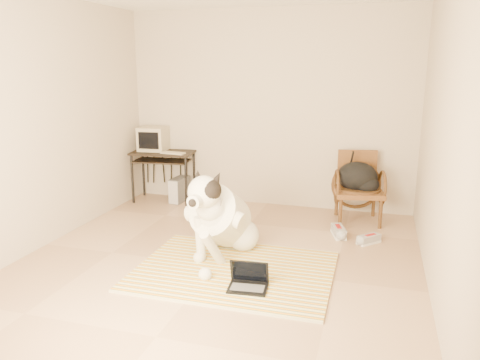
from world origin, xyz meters
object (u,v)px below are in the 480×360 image
at_px(computer_desk, 163,159).
at_px(rattan_chair, 358,187).
at_px(laptop, 248,281).
at_px(backpack, 359,178).
at_px(pc_tower, 179,190).
at_px(dog, 221,219).
at_px(crt_monitor, 153,139).

xyz_separation_m(computer_desk, rattan_chair, (2.77, -0.11, -0.19)).
bearing_deg(computer_desk, laptop, -50.51).
relative_size(computer_desk, backpack, 1.76).
height_order(pc_tower, rattan_chair, rattan_chair).
distance_m(dog, pc_tower, 2.12).
xyz_separation_m(laptop, backpack, (0.83, 2.19, 0.50)).
xyz_separation_m(dog, backpack, (1.32, 1.51, 0.18)).
relative_size(crt_monitor, backpack, 0.78).
bearing_deg(crt_monitor, backpack, -4.94).
bearing_deg(backpack, laptop, -110.73).
bearing_deg(crt_monitor, rattan_chair, -3.70).
distance_m(laptop, backpack, 2.39).
height_order(rattan_chair, backpack, rattan_chair).
relative_size(computer_desk, pc_tower, 2.36).
relative_size(dog, laptop, 3.82).
bearing_deg(rattan_chair, backpack, -87.95).
xyz_separation_m(dog, computer_desk, (-1.46, 1.69, 0.23)).
bearing_deg(rattan_chair, crt_monitor, 176.30).
bearing_deg(crt_monitor, pc_tower, -7.32).
distance_m(pc_tower, rattan_chair, 2.56).
bearing_deg(crt_monitor, computer_desk, -24.19).
distance_m(crt_monitor, rattan_chair, 2.99).
height_order(computer_desk, crt_monitor, crt_monitor).
relative_size(crt_monitor, rattan_chair, 0.47).
height_order(laptop, rattan_chair, rattan_chair).
xyz_separation_m(crt_monitor, backpack, (2.95, -0.26, -0.33)).
height_order(dog, rattan_chair, dog).
height_order(laptop, computer_desk, computer_desk).
xyz_separation_m(laptop, rattan_chair, (0.83, 2.25, 0.36)).
bearing_deg(laptop, dog, 125.85).
distance_m(dog, crt_monitor, 2.46).
bearing_deg(crt_monitor, dog, -47.20).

